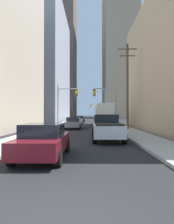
# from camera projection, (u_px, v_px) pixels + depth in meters

# --- Properties ---
(sidewalk_left) EXTENTS (2.55, 160.00, 0.15)m
(sidewalk_left) POSITION_uv_depth(u_px,v_px,m) (72.00, 120.00, 53.11)
(sidewalk_left) COLOR #9E9E99
(sidewalk_left) RESTS_ON ground
(sidewalk_right) EXTENTS (2.55, 160.00, 0.15)m
(sidewalk_right) POSITION_uv_depth(u_px,v_px,m) (105.00, 120.00, 52.97)
(sidewalk_right) COLOR #9E9E99
(sidewalk_right) RESTS_ON ground
(city_bus) EXTENTS (2.67, 11.50, 3.40)m
(city_bus) POSITION_uv_depth(u_px,v_px,m) (103.00, 114.00, 30.65)
(city_bus) COLOR silver
(city_bus) RESTS_ON ground
(pickup_truck_white) EXTENTS (2.20, 5.43, 1.90)m
(pickup_truck_white) POSITION_uv_depth(u_px,v_px,m) (107.00, 127.00, 14.07)
(pickup_truck_white) COLOR white
(pickup_truck_white) RESTS_ON ground
(sedan_maroon) EXTENTS (1.95, 4.20, 1.52)m
(sedan_maroon) POSITION_uv_depth(u_px,v_px,m) (44.00, 141.00, 8.24)
(sedan_maroon) COLOR maroon
(sedan_maroon) RESTS_ON ground
(sedan_grey) EXTENTS (1.95, 4.22, 1.52)m
(sedan_grey) POSITION_uv_depth(u_px,v_px,m) (73.00, 123.00, 24.22)
(sedan_grey) COLOR slate
(sedan_grey) RESTS_ON ground
(sedan_silver) EXTENTS (1.95, 4.25, 1.52)m
(sedan_silver) POSITION_uv_depth(u_px,v_px,m) (78.00, 120.00, 35.05)
(sedan_silver) COLOR #B7BABF
(sedan_silver) RESTS_ON ground
(sedan_black) EXTENTS (1.96, 4.27, 1.52)m
(sedan_black) POSITION_uv_depth(u_px,v_px,m) (81.00, 119.00, 44.21)
(sedan_black) COLOR black
(sedan_black) RESTS_ON ground
(traffic_signal_near_left) EXTENTS (2.85, 0.44, 6.00)m
(traffic_signal_near_left) POSITION_uv_depth(u_px,v_px,m) (66.00, 99.00, 25.83)
(traffic_signal_near_left) COLOR gray
(traffic_signal_near_left) RESTS_ON ground
(traffic_signal_near_right) EXTENTS (3.20, 0.44, 6.00)m
(traffic_signal_near_right) POSITION_uv_depth(u_px,v_px,m) (106.00, 99.00, 25.75)
(traffic_signal_near_right) COLOR gray
(traffic_signal_near_right) RESTS_ON ground
(traffic_signal_far_right) EXTENTS (3.51, 0.44, 6.00)m
(traffic_signal_far_right) POSITION_uv_depth(u_px,v_px,m) (95.00, 108.00, 70.03)
(traffic_signal_far_right) COLOR gray
(traffic_signal_far_right) RESTS_ON ground
(utility_pole_right) EXTENTS (2.20, 0.28, 10.23)m
(utility_pole_right) POSITION_uv_depth(u_px,v_px,m) (127.00, 85.00, 22.26)
(utility_pole_right) COLOR brown
(utility_pole_right) RESTS_ON ground
(street_lamp_right) EXTENTS (2.12, 0.32, 7.50)m
(street_lamp_right) POSITION_uv_depth(u_px,v_px,m) (104.00, 103.00, 44.77)
(street_lamp_right) COLOR gray
(street_lamp_right) RESTS_ON ground
(building_left_mid_office) EXTENTS (14.60, 28.66, 32.08)m
(building_left_mid_office) POSITION_uv_depth(u_px,v_px,m) (39.00, 65.00, 54.40)
(building_left_mid_office) COLOR #93939E
(building_left_mid_office) RESTS_ON ground
(building_left_far_tower) EXTENTS (23.41, 21.88, 67.78)m
(building_left_far_tower) POSITION_uv_depth(u_px,v_px,m) (52.00, 49.00, 92.88)
(building_left_far_tower) COLOR #66564C
(building_left_far_tower) RESTS_ON ground
(building_right_far_highrise) EXTENTS (15.33, 24.90, 63.97)m
(building_right_far_highrise) POSITION_uv_depth(u_px,v_px,m) (119.00, 53.00, 93.56)
(building_right_far_highrise) COLOR tan
(building_right_far_highrise) RESTS_ON ground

